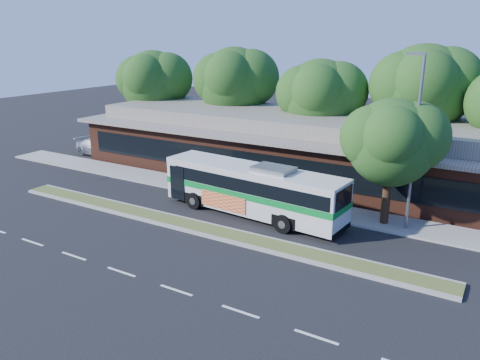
{
  "coord_description": "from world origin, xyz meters",
  "views": [
    {
      "loc": [
        13.7,
        -18.03,
        9.79
      ],
      "look_at": [
        0.82,
        3.72,
        2.0
      ],
      "focal_mm": 35.0,
      "sensor_mm": 36.0,
      "label": 1
    }
  ],
  "objects_px": {
    "transit_bus": "(253,187)",
    "sidewalk_tree": "(399,141)",
    "lamp_post": "(415,139)",
    "sedan": "(101,147)"
  },
  "relations": [
    {
      "from": "sedan",
      "to": "transit_bus",
      "type": "bearing_deg",
      "value": -102.83
    },
    {
      "from": "sidewalk_tree",
      "to": "transit_bus",
      "type": "bearing_deg",
      "value": -160.56
    },
    {
      "from": "sedan",
      "to": "sidewalk_tree",
      "type": "distance_m",
      "value": 25.58
    },
    {
      "from": "lamp_post",
      "to": "transit_bus",
      "type": "xyz_separation_m",
      "value": [
        -7.94,
        -2.21,
        -3.19
      ]
    },
    {
      "from": "transit_bus",
      "to": "sedan",
      "type": "relative_size",
      "value": 2.23
    },
    {
      "from": "transit_bus",
      "to": "sidewalk_tree",
      "type": "height_order",
      "value": "sidewalk_tree"
    },
    {
      "from": "lamp_post",
      "to": "sidewalk_tree",
      "type": "bearing_deg",
      "value": 159.06
    },
    {
      "from": "lamp_post",
      "to": "transit_bus",
      "type": "height_order",
      "value": "lamp_post"
    },
    {
      "from": "lamp_post",
      "to": "sidewalk_tree",
      "type": "relative_size",
      "value": 1.33
    },
    {
      "from": "lamp_post",
      "to": "sedan",
      "type": "bearing_deg",
      "value": 172.66
    }
  ]
}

